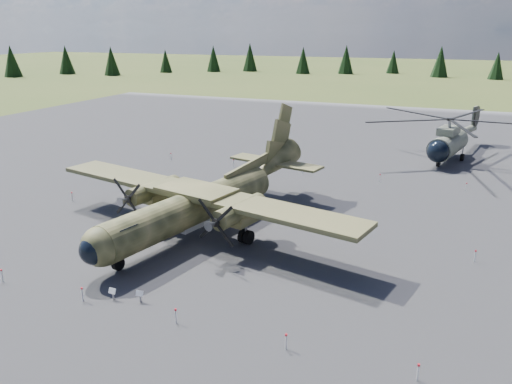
% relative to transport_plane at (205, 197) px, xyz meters
% --- Properties ---
extents(ground, '(500.00, 500.00, 0.00)m').
position_rel_transport_plane_xyz_m(ground, '(2.51, 1.33, -2.53)').
color(ground, brown).
rests_on(ground, ground).
extents(apron, '(120.00, 120.00, 0.04)m').
position_rel_transport_plane_xyz_m(apron, '(2.51, 11.33, -2.53)').
color(apron, slate).
rests_on(apron, ground).
extents(transport_plane, '(26.64, 23.90, 8.81)m').
position_rel_transport_plane_xyz_m(transport_plane, '(0.00, 0.00, 0.00)').
color(transport_plane, '#34391E').
rests_on(transport_plane, ground).
extents(helicopter_near, '(24.13, 25.24, 5.09)m').
position_rel_transport_plane_xyz_m(helicopter_near, '(16.42, 28.74, 1.08)').
color(helicopter_near, gray).
rests_on(helicopter_near, ground).
extents(info_placard_left, '(0.46, 0.21, 0.71)m').
position_rel_transport_plane_xyz_m(info_placard_left, '(-0.03, -11.40, -2.06)').
color(info_placard_left, gray).
rests_on(info_placard_left, ground).
extents(info_placard_right, '(0.46, 0.23, 0.70)m').
position_rel_transport_plane_xyz_m(info_placard_right, '(1.55, -11.04, -2.07)').
color(info_placard_right, gray).
rests_on(info_placard_right, ground).
extents(barrier_fence, '(33.12, 29.62, 0.85)m').
position_rel_transport_plane_xyz_m(barrier_fence, '(2.05, 1.26, -2.02)').
color(barrier_fence, white).
rests_on(barrier_fence, ground).
extents(treeline, '(306.65, 307.52, 10.99)m').
position_rel_transport_plane_xyz_m(treeline, '(-10.82, -4.60, 2.30)').
color(treeline, black).
rests_on(treeline, ground).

